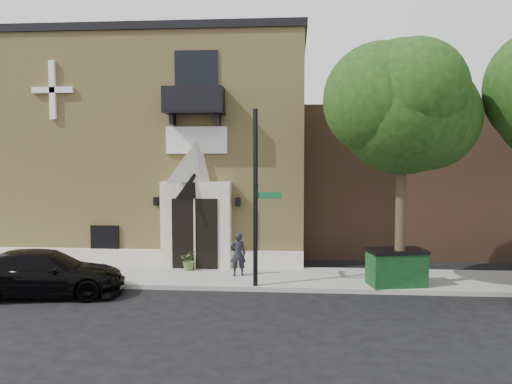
% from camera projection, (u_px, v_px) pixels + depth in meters
% --- Properties ---
extents(ground, '(120.00, 120.00, 0.00)m').
position_uv_depth(ground, '(211.00, 291.00, 15.93)').
color(ground, black).
rests_on(ground, ground).
extents(sidewalk, '(42.00, 3.00, 0.15)m').
position_uv_depth(sidewalk, '(246.00, 278.00, 17.33)').
color(sidewalk, gray).
rests_on(sidewalk, ground).
extents(church, '(12.20, 11.01, 9.30)m').
position_uv_depth(church, '(176.00, 149.00, 23.74)').
color(church, tan).
rests_on(church, ground).
extents(neighbour_building, '(18.00, 8.00, 6.40)m').
position_uv_depth(neighbour_building, '(491.00, 179.00, 23.72)').
color(neighbour_building, brown).
rests_on(neighbour_building, ground).
extents(street_tree_left, '(4.97, 4.38, 7.77)m').
position_uv_depth(street_tree_left, '(404.00, 105.00, 15.39)').
color(street_tree_left, '#38281C').
rests_on(street_tree_left, sidewalk).
extents(black_sedan, '(5.10, 2.71, 1.41)m').
position_uv_depth(black_sedan, '(44.00, 273.00, 15.34)').
color(black_sedan, black).
rests_on(black_sedan, ground).
extents(street_sign, '(0.90, 0.90, 5.64)m').
position_uv_depth(street_sign, '(256.00, 198.00, 15.82)').
color(street_sign, black).
rests_on(street_sign, sidewalk).
extents(fire_hydrant, '(0.40, 0.32, 0.70)m').
position_uv_depth(fire_hydrant, '(420.00, 275.00, 15.93)').
color(fire_hydrant, '#B20022').
rests_on(fire_hydrant, sidewalk).
extents(dumpster, '(1.96, 1.35, 1.17)m').
position_uv_depth(dumpster, '(396.00, 267.00, 16.02)').
color(dumpster, '#0D3215').
rests_on(dumpster, sidewalk).
extents(planter, '(0.78, 0.71, 0.74)m').
position_uv_depth(planter, '(189.00, 260.00, 18.17)').
color(planter, '#546D36').
rests_on(planter, sidewalk).
extents(pedestrian_near, '(0.62, 0.47, 1.52)m').
position_uv_depth(pedestrian_near, '(238.00, 254.00, 17.30)').
color(pedestrian_near, black).
rests_on(pedestrian_near, sidewalk).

